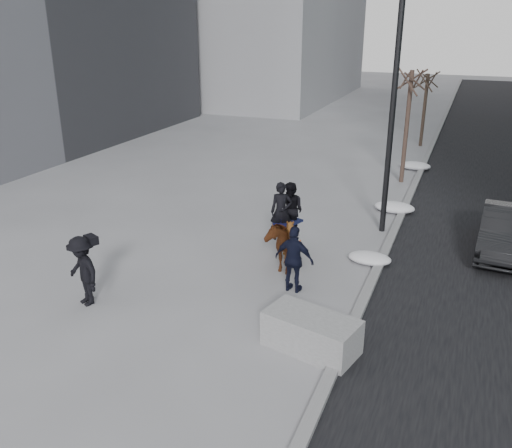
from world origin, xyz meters
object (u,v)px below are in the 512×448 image
at_px(mounted_left, 279,236).
at_px(mounted_right, 289,231).
at_px(car_near, 506,231).
at_px(planter, 311,333).

height_order(mounted_left, mounted_right, mounted_left).
xyz_separation_m(car_near, mounted_right, (-5.71, -3.02, 0.26)).
distance_m(planter, mounted_right, 4.43).
relative_size(planter, mounted_left, 0.82).
height_order(planter, mounted_left, mounted_left).
relative_size(planter, mounted_right, 0.85).
bearing_deg(car_near, mounted_left, -146.89).
bearing_deg(mounted_left, mounted_right, 63.91).
bearing_deg(planter, car_near, 61.15).
bearing_deg(mounted_right, planter, -65.15).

